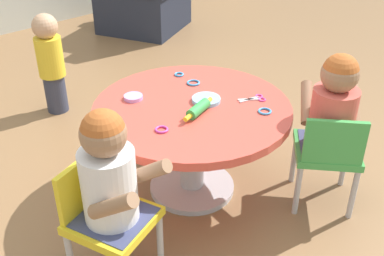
{
  "coord_description": "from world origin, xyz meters",
  "views": [
    {
      "loc": [
        -1.31,
        -1.48,
        1.57
      ],
      "look_at": [
        0.0,
        0.0,
        0.37
      ],
      "focal_mm": 44.35,
      "sensor_mm": 36.0,
      "label": 1
    }
  ],
  "objects_px": {
    "toddler_standing": "(51,61)",
    "craft_scissors": "(255,99)",
    "child_chair_left": "(106,216)",
    "seated_child_right": "(334,106)",
    "craft_table": "(192,125)",
    "rolling_pin": "(198,109)",
    "child_chair_right": "(328,152)",
    "seated_child_left": "(109,173)"
  },
  "relations": [
    {
      "from": "toddler_standing",
      "to": "craft_scissors",
      "type": "distance_m",
      "value": 1.46
    },
    {
      "from": "child_chair_left",
      "to": "seated_child_right",
      "type": "relative_size",
      "value": 1.05
    },
    {
      "from": "child_chair_left",
      "to": "craft_table",
      "type": "bearing_deg",
      "value": 17.3
    },
    {
      "from": "child_chair_left",
      "to": "rolling_pin",
      "type": "relative_size",
      "value": 2.37
    },
    {
      "from": "child_chair_left",
      "to": "toddler_standing",
      "type": "distance_m",
      "value": 1.53
    },
    {
      "from": "craft_table",
      "to": "craft_scissors",
      "type": "xyz_separation_m",
      "value": [
        0.28,
        -0.15,
        0.11
      ]
    },
    {
      "from": "child_chair_right",
      "to": "rolling_pin",
      "type": "height_order",
      "value": "rolling_pin"
    },
    {
      "from": "child_chair_right",
      "to": "toddler_standing",
      "type": "height_order",
      "value": "toddler_standing"
    },
    {
      "from": "toddler_standing",
      "to": "seated_child_right",
      "type": "bearing_deg",
      "value": -72.15
    },
    {
      "from": "craft_scissors",
      "to": "craft_table",
      "type": "bearing_deg",
      "value": 150.64
    },
    {
      "from": "child_chair_left",
      "to": "rolling_pin",
      "type": "height_order",
      "value": "rolling_pin"
    },
    {
      "from": "child_chair_right",
      "to": "craft_table",
      "type": "bearing_deg",
      "value": 128.75
    },
    {
      "from": "toddler_standing",
      "to": "rolling_pin",
      "type": "height_order",
      "value": "toddler_standing"
    },
    {
      "from": "seated_child_left",
      "to": "craft_table",
      "type": "bearing_deg",
      "value": 20.78
    },
    {
      "from": "seated_child_right",
      "to": "toddler_standing",
      "type": "relative_size",
      "value": 0.76
    },
    {
      "from": "seated_child_left",
      "to": "craft_scissors",
      "type": "distance_m",
      "value": 0.89
    },
    {
      "from": "rolling_pin",
      "to": "craft_scissors",
      "type": "bearing_deg",
      "value": -14.19
    },
    {
      "from": "toddler_standing",
      "to": "child_chair_left",
      "type": "bearing_deg",
      "value": -109.46
    },
    {
      "from": "child_chair_left",
      "to": "toddler_standing",
      "type": "xyz_separation_m",
      "value": [
        0.51,
        1.44,
        0.05
      ]
    },
    {
      "from": "child_chair_left",
      "to": "craft_scissors",
      "type": "distance_m",
      "value": 0.92
    },
    {
      "from": "seated_child_left",
      "to": "child_chair_left",
      "type": "bearing_deg",
      "value": 110.33
    },
    {
      "from": "rolling_pin",
      "to": "child_chair_left",
      "type": "bearing_deg",
      "value": -168.89
    },
    {
      "from": "child_chair_left",
      "to": "seated_child_left",
      "type": "relative_size",
      "value": 1.05
    },
    {
      "from": "child_chair_left",
      "to": "craft_scissors",
      "type": "xyz_separation_m",
      "value": [
        0.9,
        0.04,
        0.19
      ]
    },
    {
      "from": "craft_table",
      "to": "craft_scissors",
      "type": "relative_size",
      "value": 6.67
    },
    {
      "from": "seated_child_right",
      "to": "toddler_standing",
      "type": "distance_m",
      "value": 1.83
    },
    {
      "from": "seated_child_right",
      "to": "toddler_standing",
      "type": "height_order",
      "value": "seated_child_right"
    },
    {
      "from": "craft_table",
      "to": "craft_scissors",
      "type": "bearing_deg",
      "value": -29.36
    },
    {
      "from": "child_chair_left",
      "to": "child_chair_right",
      "type": "xyz_separation_m",
      "value": [
        1.04,
        -0.32,
        0.0
      ]
    },
    {
      "from": "child_chair_right",
      "to": "seated_child_right",
      "type": "relative_size",
      "value": 1.05
    },
    {
      "from": "child_chair_left",
      "to": "toddler_standing",
      "type": "bearing_deg",
      "value": 70.54
    },
    {
      "from": "craft_table",
      "to": "seated_child_left",
      "type": "bearing_deg",
      "value": -159.22
    },
    {
      "from": "child_chair_left",
      "to": "seated_child_left",
      "type": "height_order",
      "value": "seated_child_left"
    },
    {
      "from": "seated_child_right",
      "to": "child_chair_right",
      "type": "bearing_deg",
      "value": -138.21
    },
    {
      "from": "toddler_standing",
      "to": "craft_scissors",
      "type": "bearing_deg",
      "value": -74.35
    },
    {
      "from": "child_chair_left",
      "to": "child_chair_right",
      "type": "height_order",
      "value": "same"
    },
    {
      "from": "child_chair_left",
      "to": "child_chair_right",
      "type": "bearing_deg",
      "value": -16.98
    },
    {
      "from": "seated_child_left",
      "to": "rolling_pin",
      "type": "bearing_deg",
      "value": 14.85
    },
    {
      "from": "seated_child_right",
      "to": "craft_scissors",
      "type": "xyz_separation_m",
      "value": [
        -0.16,
        0.33,
        -0.03
      ]
    },
    {
      "from": "seated_child_left",
      "to": "seated_child_right",
      "type": "height_order",
      "value": "same"
    },
    {
      "from": "child_chair_right",
      "to": "child_chair_left",
      "type": "bearing_deg",
      "value": 163.02
    },
    {
      "from": "craft_table",
      "to": "toddler_standing",
      "type": "height_order",
      "value": "toddler_standing"
    }
  ]
}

